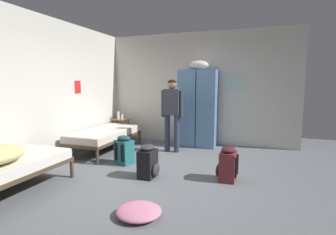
{
  "coord_description": "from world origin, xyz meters",
  "views": [
    {
      "loc": [
        1.46,
        -3.9,
        1.53
      ],
      "look_at": [
        0.0,
        0.26,
        0.95
      ],
      "focal_mm": 27.72,
      "sensor_mm": 36.0,
      "label": 1
    }
  ],
  "objects_px": {
    "backpack_teal": "(125,150)",
    "backpack_black": "(148,162)",
    "shelf_unit": "(121,127)",
    "bed_left_rear": "(105,134)",
    "locker_bank": "(198,107)",
    "lotion_bottle": "(122,117)",
    "clothes_pile_pink": "(139,211)",
    "person_traveler": "(172,109)",
    "water_bottle": "(118,115)",
    "backpack_maroon": "(227,164)"
  },
  "relations": [
    {
      "from": "locker_bank",
      "to": "water_bottle",
      "type": "distance_m",
      "value": 2.22
    },
    {
      "from": "clothes_pile_pink",
      "to": "backpack_teal",
      "type": "bearing_deg",
      "value": 123.21
    },
    {
      "from": "locker_bank",
      "to": "backpack_black",
      "type": "bearing_deg",
      "value": -96.31
    },
    {
      "from": "person_traveler",
      "to": "water_bottle",
      "type": "height_order",
      "value": "person_traveler"
    },
    {
      "from": "lotion_bottle",
      "to": "backpack_maroon",
      "type": "bearing_deg",
      "value": -33.97
    },
    {
      "from": "backpack_teal",
      "to": "backpack_black",
      "type": "xyz_separation_m",
      "value": [
        0.72,
        -0.52,
        0.0
      ]
    },
    {
      "from": "water_bottle",
      "to": "backpack_maroon",
      "type": "height_order",
      "value": "water_bottle"
    },
    {
      "from": "backpack_maroon",
      "to": "clothes_pile_pink",
      "type": "bearing_deg",
      "value": -119.26
    },
    {
      "from": "backpack_teal",
      "to": "clothes_pile_pink",
      "type": "height_order",
      "value": "backpack_teal"
    },
    {
      "from": "lotion_bottle",
      "to": "clothes_pile_pink",
      "type": "relative_size",
      "value": 0.33
    },
    {
      "from": "water_bottle",
      "to": "clothes_pile_pink",
      "type": "distance_m",
      "value": 4.32
    },
    {
      "from": "lotion_bottle",
      "to": "backpack_teal",
      "type": "xyz_separation_m",
      "value": [
        1.06,
        -1.81,
        -0.39
      ]
    },
    {
      "from": "backpack_black",
      "to": "bed_left_rear",
      "type": "bearing_deg",
      "value": 142.71
    },
    {
      "from": "backpack_teal",
      "to": "backpack_black",
      "type": "bearing_deg",
      "value": -35.84
    },
    {
      "from": "shelf_unit",
      "to": "bed_left_rear",
      "type": "bearing_deg",
      "value": -77.74
    },
    {
      "from": "backpack_teal",
      "to": "clothes_pile_pink",
      "type": "distance_m",
      "value": 2.05
    },
    {
      "from": "locker_bank",
      "to": "person_traveler",
      "type": "height_order",
      "value": "locker_bank"
    },
    {
      "from": "person_traveler",
      "to": "shelf_unit",
      "type": "bearing_deg",
      "value": 157.55
    },
    {
      "from": "person_traveler",
      "to": "backpack_teal",
      "type": "bearing_deg",
      "value": -116.46
    },
    {
      "from": "backpack_maroon",
      "to": "clothes_pile_pink",
      "type": "height_order",
      "value": "backpack_maroon"
    },
    {
      "from": "shelf_unit",
      "to": "bed_left_rear",
      "type": "xyz_separation_m",
      "value": [
        0.25,
        -1.15,
        0.04
      ]
    },
    {
      "from": "water_bottle",
      "to": "backpack_teal",
      "type": "distance_m",
      "value": 2.27
    },
    {
      "from": "shelf_unit",
      "to": "lotion_bottle",
      "type": "bearing_deg",
      "value": -29.74
    },
    {
      "from": "locker_bank",
      "to": "backpack_maroon",
      "type": "relative_size",
      "value": 3.76
    },
    {
      "from": "locker_bank",
      "to": "clothes_pile_pink",
      "type": "xyz_separation_m",
      "value": [
        0.13,
        -3.61,
        -0.91
      ]
    },
    {
      "from": "shelf_unit",
      "to": "backpack_black",
      "type": "xyz_separation_m",
      "value": [
        1.85,
        -2.37,
        -0.09
      ]
    },
    {
      "from": "backpack_maroon",
      "to": "clothes_pile_pink",
      "type": "distance_m",
      "value": 1.72
    },
    {
      "from": "locker_bank",
      "to": "backpack_teal",
      "type": "distance_m",
      "value": 2.26
    },
    {
      "from": "backpack_black",
      "to": "clothes_pile_pink",
      "type": "distance_m",
      "value": 1.27
    },
    {
      "from": "person_traveler",
      "to": "backpack_teal",
      "type": "relative_size",
      "value": 2.93
    },
    {
      "from": "person_traveler",
      "to": "backpack_maroon",
      "type": "distance_m",
      "value": 2.07
    },
    {
      "from": "bed_left_rear",
      "to": "water_bottle",
      "type": "xyz_separation_m",
      "value": [
        -0.33,
        1.17,
        0.3
      ]
    },
    {
      "from": "backpack_teal",
      "to": "locker_bank",
      "type": "bearing_deg",
      "value": 62.61
    },
    {
      "from": "backpack_black",
      "to": "shelf_unit",
      "type": "bearing_deg",
      "value": 128.0
    },
    {
      "from": "backpack_teal",
      "to": "backpack_maroon",
      "type": "bearing_deg",
      "value": -6.49
    },
    {
      "from": "shelf_unit",
      "to": "backpack_maroon",
      "type": "xyz_separation_m",
      "value": [
        3.09,
        -2.07,
        -0.09
      ]
    },
    {
      "from": "backpack_maroon",
      "to": "person_traveler",
      "type": "bearing_deg",
      "value": 135.29
    },
    {
      "from": "lotion_bottle",
      "to": "backpack_maroon",
      "type": "height_order",
      "value": "lotion_bottle"
    },
    {
      "from": "backpack_teal",
      "to": "bed_left_rear",
      "type": "bearing_deg",
      "value": 141.58
    },
    {
      "from": "locker_bank",
      "to": "bed_left_rear",
      "type": "height_order",
      "value": "locker_bank"
    },
    {
      "from": "person_traveler",
      "to": "backpack_teal",
      "type": "xyz_separation_m",
      "value": [
        -0.57,
        -1.15,
        -0.71
      ]
    },
    {
      "from": "shelf_unit",
      "to": "person_traveler",
      "type": "distance_m",
      "value": 1.95
    },
    {
      "from": "person_traveler",
      "to": "backpack_maroon",
      "type": "xyz_separation_m",
      "value": [
        1.38,
        -1.37,
        -0.71
      ]
    },
    {
      "from": "clothes_pile_pink",
      "to": "shelf_unit",
      "type": "bearing_deg",
      "value": 122.32
    },
    {
      "from": "lotion_bottle",
      "to": "clothes_pile_pink",
      "type": "bearing_deg",
      "value": -58.21
    },
    {
      "from": "shelf_unit",
      "to": "lotion_bottle",
      "type": "distance_m",
      "value": 0.31
    },
    {
      "from": "lotion_bottle",
      "to": "backpack_black",
      "type": "height_order",
      "value": "lotion_bottle"
    },
    {
      "from": "locker_bank",
      "to": "person_traveler",
      "type": "distance_m",
      "value": 0.86
    },
    {
      "from": "bed_left_rear",
      "to": "clothes_pile_pink",
      "type": "height_order",
      "value": "bed_left_rear"
    },
    {
      "from": "locker_bank",
      "to": "lotion_bottle",
      "type": "bearing_deg",
      "value": -177.44
    }
  ]
}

